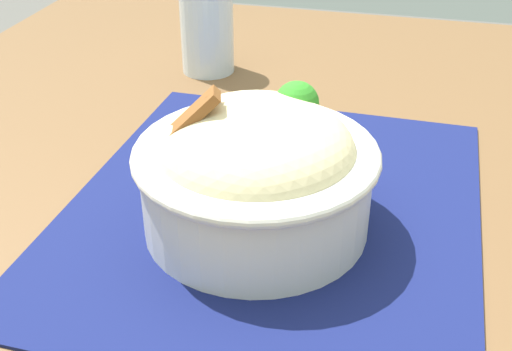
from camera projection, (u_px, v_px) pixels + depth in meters
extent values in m
cube|color=brown|center=(262.00, 214.00, 0.61)|extent=(1.14, 0.98, 0.04)
cylinder|color=brown|center=(114.00, 197.00, 1.32)|extent=(0.04, 0.04, 0.72)
cube|color=#11194C|center=(273.00, 208.00, 0.58)|extent=(0.43, 0.37, 0.00)
cylinder|color=silver|center=(256.00, 187.00, 0.54)|extent=(0.19, 0.19, 0.08)
torus|color=silver|center=(256.00, 153.00, 0.52)|extent=(0.20, 0.20, 0.01)
ellipsoid|color=beige|center=(256.00, 152.00, 0.52)|extent=(0.23, 0.23, 0.08)
sphere|color=#2B7F21|center=(298.00, 101.00, 0.55)|extent=(0.04, 0.04, 0.04)
sphere|color=#2B7F21|center=(218.00, 115.00, 0.53)|extent=(0.03, 0.03, 0.03)
sphere|color=#2B7F21|center=(233.00, 134.00, 0.50)|extent=(0.03, 0.03, 0.03)
cylinder|color=orange|center=(270.00, 105.00, 0.55)|extent=(0.02, 0.03, 0.01)
cylinder|color=orange|center=(301.00, 121.00, 0.53)|extent=(0.01, 0.04, 0.01)
cube|color=brown|center=(194.00, 113.00, 0.51)|extent=(0.02, 0.04, 0.04)
cube|color=brown|center=(192.00, 117.00, 0.50)|extent=(0.03, 0.05, 0.04)
cube|color=silver|center=(309.00, 151.00, 0.67)|extent=(0.01, 0.07, 0.00)
cube|color=silver|center=(269.00, 145.00, 0.68)|extent=(0.01, 0.01, 0.00)
cube|color=silver|center=(252.00, 142.00, 0.68)|extent=(0.02, 0.03, 0.00)
cube|color=silver|center=(232.00, 135.00, 0.70)|extent=(0.00, 0.02, 0.00)
cube|color=silver|center=(230.00, 137.00, 0.69)|extent=(0.00, 0.02, 0.00)
cube|color=silver|center=(228.00, 140.00, 0.69)|extent=(0.00, 0.02, 0.00)
cube|color=silver|center=(227.00, 142.00, 0.68)|extent=(0.00, 0.02, 0.00)
cylinder|color=silver|center=(207.00, 30.00, 0.83)|extent=(0.07, 0.07, 0.11)
cylinder|color=silver|center=(208.00, 50.00, 0.85)|extent=(0.06, 0.06, 0.05)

